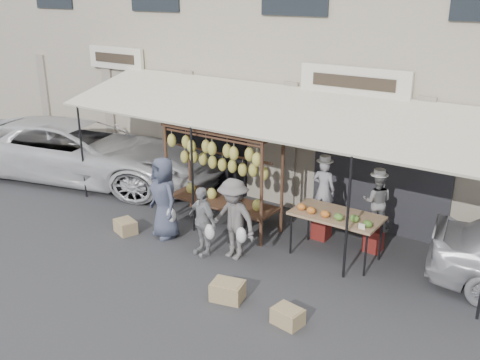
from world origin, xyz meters
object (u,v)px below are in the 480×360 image
(customer_left, at_px, (164,198))
(crate_near_a, at_px, (228,291))
(customer_right, at_px, (233,219))
(crate_near_b, at_px, (288,316))
(produce_table, at_px, (336,217))
(van, at_px, (76,137))
(customer_mid, at_px, (202,221))
(banana_rack, at_px, (221,158))
(crate_far, at_px, (126,227))
(vendor_left, at_px, (323,189))
(vendor_right, at_px, (377,202))

(customer_left, height_order, crate_near_a, customer_left)
(customer_right, relative_size, crate_near_b, 3.57)
(produce_table, distance_m, crate_near_a, 2.61)
(customer_left, bearing_deg, van, -177.73)
(produce_table, bearing_deg, customer_mid, -149.03)
(crate_near_b, height_order, van, van)
(banana_rack, xyz_separation_m, crate_near_a, (1.86, -2.33, -1.41))
(crate_near_a, relative_size, van, 0.09)
(van, bearing_deg, produce_table, -107.07)
(crate_far, bearing_deg, banana_rack, 44.82)
(vendor_left, xyz_separation_m, vendor_right, (1.11, 0.08, -0.04))
(vendor_left, relative_size, customer_mid, 0.91)
(banana_rack, bearing_deg, customer_left, -121.27)
(vendor_right, xyz_separation_m, customer_left, (-3.86, -1.86, -0.19))
(vendor_right, bearing_deg, crate_far, 8.77)
(vendor_left, xyz_separation_m, crate_near_a, (-0.23, -3.02, -0.94))
(produce_table, relative_size, vendor_right, 1.46)
(banana_rack, bearing_deg, van, 176.22)
(customer_right, xyz_separation_m, van, (-6.20, 1.39, 0.36))
(vendor_right, relative_size, customer_right, 0.72)
(customer_left, height_order, crate_far, customer_left)
(customer_mid, xyz_separation_m, crate_near_b, (2.56, -1.10, -0.57))
(crate_near_b, xyz_separation_m, van, (-8.18, 2.72, 1.04))
(customer_mid, distance_m, van, 5.87)
(customer_left, distance_m, crate_far, 1.15)
(vendor_right, xyz_separation_m, customer_mid, (-2.72, -2.04, -0.35))
(vendor_right, xyz_separation_m, van, (-8.34, -0.43, 0.11))
(customer_mid, height_order, crate_near_b, customer_mid)
(produce_table, xyz_separation_m, van, (-7.82, 0.30, 0.30))
(customer_mid, height_order, customer_right, customer_right)
(vendor_right, bearing_deg, customer_right, 23.60)
(vendor_left, xyz_separation_m, customer_left, (-2.75, -1.78, -0.23))
(banana_rack, xyz_separation_m, van, (-5.14, 0.34, -0.39))
(vendor_right, xyz_separation_m, crate_far, (-4.68, -2.23, -0.91))
(produce_table, distance_m, customer_left, 3.53)
(produce_table, height_order, crate_near_a, produce_table)
(banana_rack, distance_m, customer_left, 1.45)
(produce_table, bearing_deg, customer_left, -161.31)
(vendor_left, xyz_separation_m, crate_far, (-3.57, -2.15, -0.95))
(crate_near_b, bearing_deg, crate_near_a, 177.83)
(banana_rack, height_order, vendor_right, banana_rack)
(van, bearing_deg, crate_far, -131.14)
(customer_mid, bearing_deg, customer_left, -172.13)
(vendor_right, height_order, customer_left, customer_left)
(banana_rack, bearing_deg, customer_mid, -69.20)
(crate_near_a, distance_m, crate_far, 3.44)
(produce_table, xyz_separation_m, crate_near_b, (0.37, -2.42, -0.73))
(customer_right, bearing_deg, crate_far, -164.72)
(customer_mid, height_order, van, van)
(customer_right, distance_m, crate_near_a, 1.64)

